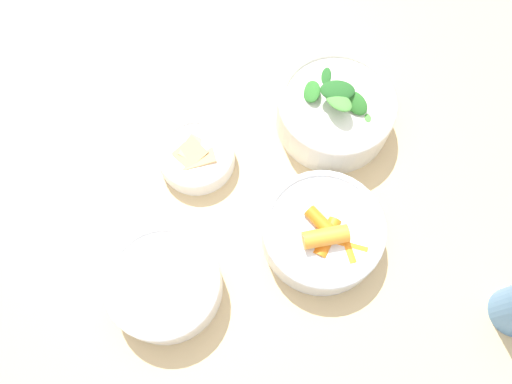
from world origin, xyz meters
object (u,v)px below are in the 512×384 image
bowl_carrots (323,232)px  bowl_beans_hotdog (165,284)px  bowl_greens (335,111)px  bowl_cookies (196,155)px

bowl_carrots → bowl_beans_hotdog: bowl_carrots is taller
bowl_greens → bowl_beans_hotdog: 0.35m
bowl_carrots → bowl_greens: bowl_greens is taller
bowl_cookies → bowl_greens: bearing=-166.4°
bowl_greens → bowl_cookies: bearing=13.6°
bowl_beans_hotdog → bowl_cookies: size_ratio=1.33×
bowl_carrots → bowl_greens: (-0.04, -0.18, 0.01)m
bowl_carrots → bowl_cookies: (0.17, -0.13, -0.01)m
bowl_carrots → bowl_cookies: bearing=-37.7°
bowl_greens → bowl_beans_hotdog: size_ratio=1.15×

